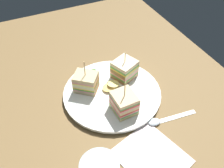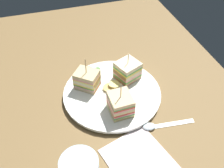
# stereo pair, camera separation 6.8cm
# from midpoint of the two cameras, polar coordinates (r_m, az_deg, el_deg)

# --- Properties ---
(ground_plane) EXTENTS (1.11, 0.75, 0.02)m
(ground_plane) POSITION_cam_midpoint_polar(r_m,az_deg,el_deg) (0.72, -2.71, -3.18)
(ground_plane) COLOR brown
(plate) EXTENTS (0.28, 0.28, 0.01)m
(plate) POSITION_cam_midpoint_polar(r_m,az_deg,el_deg) (0.71, -2.76, -2.21)
(plate) COLOR white
(plate) RESTS_ON ground_plane
(sandwich_wedge_0) EXTENTS (0.08, 0.08, 0.09)m
(sandwich_wedge_0) POSITION_cam_midpoint_polar(r_m,az_deg,el_deg) (0.73, 0.19, 3.25)
(sandwich_wedge_0) COLOR #E0B27C
(sandwich_wedge_0) RESTS_ON plate
(sandwich_wedge_1) EXTENTS (0.08, 0.08, 0.10)m
(sandwich_wedge_1) POSITION_cam_midpoint_polar(r_m,az_deg,el_deg) (0.70, -8.74, 0.30)
(sandwich_wedge_1) COLOR beige
(sandwich_wedge_1) RESTS_ON plate
(sandwich_wedge_2) EXTENTS (0.06, 0.06, 0.10)m
(sandwich_wedge_2) POSITION_cam_midpoint_polar(r_m,az_deg,el_deg) (0.64, -0.05, -4.43)
(sandwich_wedge_2) COLOR #D6BE7A
(sandwich_wedge_2) RESTS_ON plate
(chip_pile) EXTENTS (0.05, 0.06, 0.02)m
(chip_pile) POSITION_cam_midpoint_polar(r_m,az_deg,el_deg) (0.71, -3.01, -0.56)
(chip_pile) COLOR #EFCB71
(chip_pile) RESTS_ON plate
(salad_garnish) EXTENTS (0.08, 0.08, 0.01)m
(salad_garnish) POSITION_cam_midpoint_polar(r_m,az_deg,el_deg) (0.75, -8.62, 1.91)
(salad_garnish) COLOR #439046
(salad_garnish) RESTS_ON plate
(spoon) EXTENTS (0.03, 0.14, 0.01)m
(spoon) POSITION_cam_midpoint_polar(r_m,az_deg,el_deg) (0.65, 8.30, -8.42)
(spoon) COLOR silver
(spoon) RESTS_ON ground_plane
(napkin) EXTENTS (0.18, 0.17, 0.01)m
(napkin) POSITION_cam_midpoint_polar(r_m,az_deg,el_deg) (0.60, 5.62, -16.40)
(napkin) COLOR silver
(napkin) RESTS_ON ground_plane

